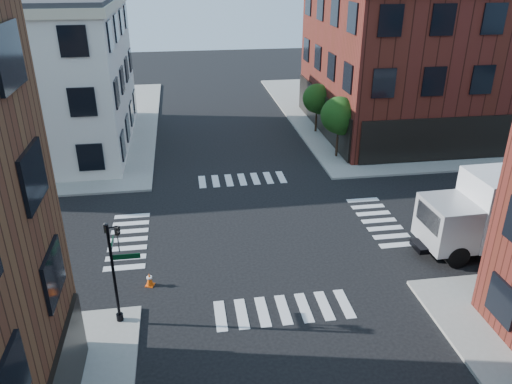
{
  "coord_description": "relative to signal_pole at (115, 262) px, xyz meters",
  "views": [
    {
      "loc": [
        -3.75,
        -23.74,
        13.59
      ],
      "look_at": [
        -0.18,
        -0.37,
        2.5
      ],
      "focal_mm": 35.0,
      "sensor_mm": 36.0,
      "label": 1
    }
  ],
  "objects": [
    {
      "name": "tree_far",
      "position": [
        14.28,
        22.65,
        0.02
      ],
      "size": [
        2.43,
        2.43,
        4.07
      ],
      "color": "black",
      "rests_on": "ground"
    },
    {
      "name": "traffic_cone",
      "position": [
        1.02,
        2.33,
        -2.53
      ],
      "size": [
        0.47,
        0.47,
        0.67
      ],
      "rotation": [
        0.0,
        0.0,
        -0.37
      ],
      "color": "#EB500A",
      "rests_on": "ground"
    },
    {
      "name": "signal_pole",
      "position": [
        0.0,
        0.0,
        0.0
      ],
      "size": [
        1.29,
        1.24,
        4.6
      ],
      "color": "black",
      "rests_on": "ground"
    },
    {
      "name": "sidewalk_ne",
      "position": [
        27.72,
        27.68,
        -2.78
      ],
      "size": [
        30.0,
        30.0,
        0.15
      ],
      "primitive_type": "cube",
      "color": "gray",
      "rests_on": "ground"
    },
    {
      "name": "ground",
      "position": [
        6.72,
        6.68,
        -2.86
      ],
      "size": [
        120.0,
        120.0,
        0.0
      ],
      "primitive_type": "plane",
      "color": "black",
      "rests_on": "ground"
    },
    {
      "name": "building_ne",
      "position": [
        27.22,
        22.68,
        3.14
      ],
      "size": [
        25.0,
        16.0,
        12.0
      ],
      "primitive_type": "cube",
      "color": "#4A1A12",
      "rests_on": "ground"
    },
    {
      "name": "tree_near",
      "position": [
        14.28,
        16.65,
        0.3
      ],
      "size": [
        2.69,
        2.69,
        4.49
      ],
      "color": "black",
      "rests_on": "ground"
    }
  ]
}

